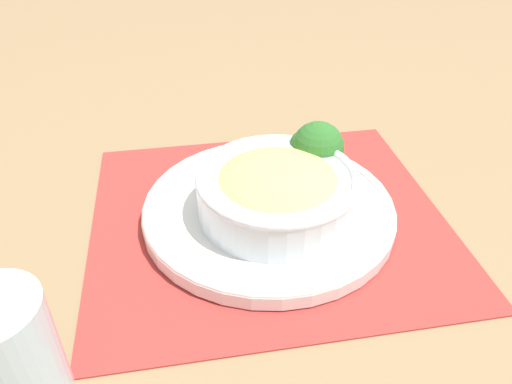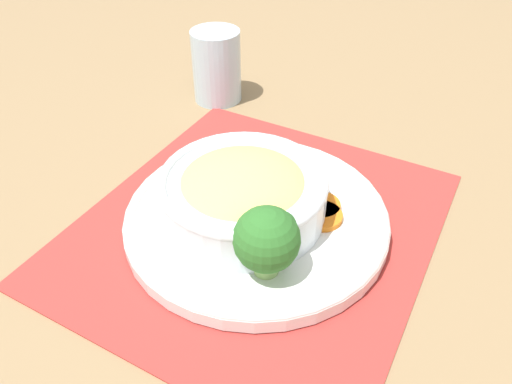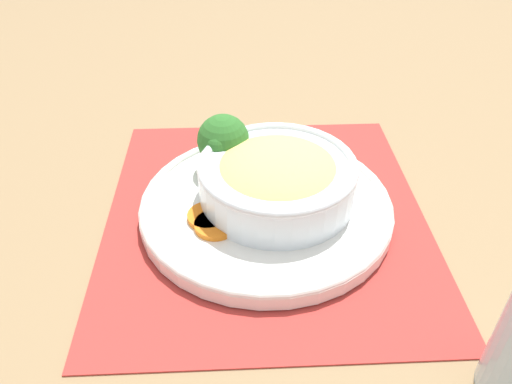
{
  "view_description": "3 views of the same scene",
  "coord_description": "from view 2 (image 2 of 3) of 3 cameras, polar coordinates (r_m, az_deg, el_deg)",
  "views": [
    {
      "loc": [
        -0.14,
        -0.45,
        0.37
      ],
      "look_at": [
        -0.02,
        -0.0,
        0.04
      ],
      "focal_mm": 35.0,
      "sensor_mm": 36.0,
      "label": 1
    },
    {
      "loc": [
        0.39,
        0.17,
        0.39
      ],
      "look_at": [
        -0.02,
        -0.01,
        0.04
      ],
      "focal_mm": 35.0,
      "sensor_mm": 36.0,
      "label": 2
    },
    {
      "loc": [
        -0.45,
        0.07,
        0.39
      ],
      "look_at": [
        0.0,
        0.01,
        0.03
      ],
      "focal_mm": 35.0,
      "sensor_mm": 36.0,
      "label": 3
    }
  ],
  "objects": [
    {
      "name": "ground_plane",
      "position": [
        0.57,
        0.07,
        -3.94
      ],
      "size": [
        4.0,
        4.0,
        0.0
      ],
      "primitive_type": "plane",
      "color": "#8C704C"
    },
    {
      "name": "broccoli_floret",
      "position": [
        0.47,
        1.27,
        -5.46
      ],
      "size": [
        0.06,
        0.06,
        0.08
      ],
      "color": "#84AD5B",
      "rests_on": "plate"
    },
    {
      "name": "bowl",
      "position": [
        0.54,
        -1.51,
        0.0
      ],
      "size": [
        0.18,
        0.18,
        0.06
      ],
      "color": "silver",
      "rests_on": "plate"
    },
    {
      "name": "water_glass",
      "position": [
        0.8,
        -4.5,
        13.75
      ],
      "size": [
        0.08,
        0.08,
        0.11
      ],
      "color": "silver",
      "rests_on": "ground_plane"
    },
    {
      "name": "placemat",
      "position": [
        0.57,
        0.07,
        -3.79
      ],
      "size": [
        0.45,
        0.41,
        0.0
      ],
      "color": "#B2332D",
      "rests_on": "ground_plane"
    },
    {
      "name": "carrot_slice_middle",
      "position": [
        0.57,
        7.28,
        -1.57
      ],
      "size": [
        0.05,
        0.05,
        0.01
      ],
      "color": "orange",
      "rests_on": "plate"
    },
    {
      "name": "carrot_slice_near",
      "position": [
        0.56,
        7.47,
        -2.71
      ],
      "size": [
        0.05,
        0.05,
        0.01
      ],
      "color": "orange",
      "rests_on": "plate"
    },
    {
      "name": "plate",
      "position": [
        0.56,
        0.07,
        -2.8
      ],
      "size": [
        0.3,
        0.3,
        0.02
      ],
      "color": "white",
      "rests_on": "placemat"
    }
  ]
}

